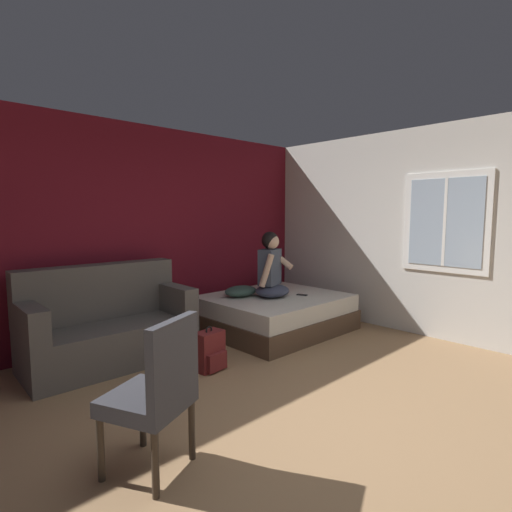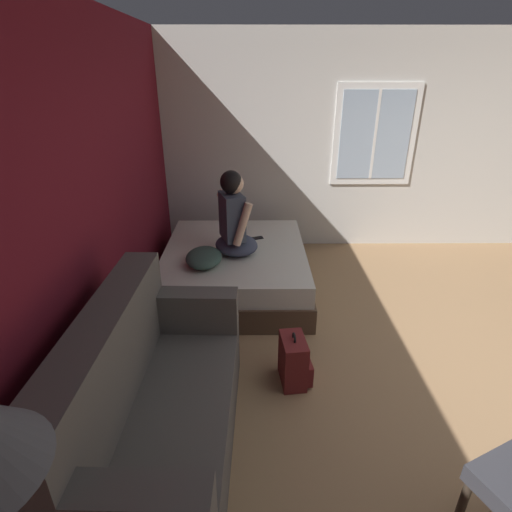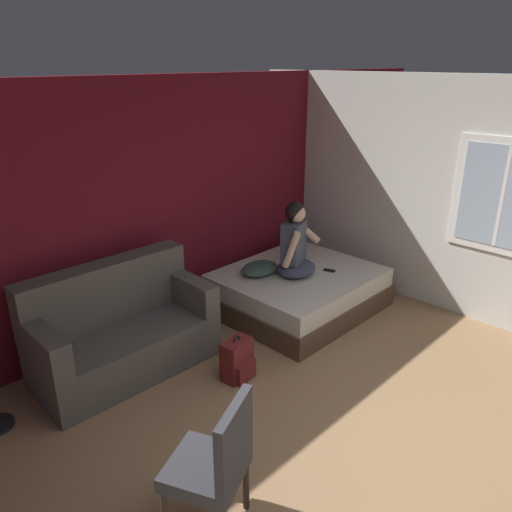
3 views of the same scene
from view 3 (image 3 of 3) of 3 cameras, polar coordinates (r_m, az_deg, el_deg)
ground_plane at (r=4.07m, az=13.76°, el=-23.38°), size 40.00×40.00×0.00m
wall_back_accent at (r=5.39m, az=-14.81°, el=4.82°), size 10.74×0.16×2.70m
bed at (r=6.06m, az=4.82°, el=-3.94°), size 1.81×1.56×0.48m
couch at (r=5.03m, az=-15.16°, el=-8.34°), size 1.72×0.87×1.04m
side_chair at (r=3.32m, az=-4.66°, el=-22.41°), size 0.61×0.61×0.98m
person_seated at (r=5.76m, az=4.51°, el=1.18°), size 0.63×0.58×0.88m
backpack at (r=4.81m, az=-2.11°, el=-11.82°), size 0.32×0.26×0.46m
throw_pillow at (r=5.85m, az=0.41°, el=-1.43°), size 0.49×0.37×0.14m
cell_phone at (r=6.03m, az=8.38°, el=-1.64°), size 0.11×0.16×0.01m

